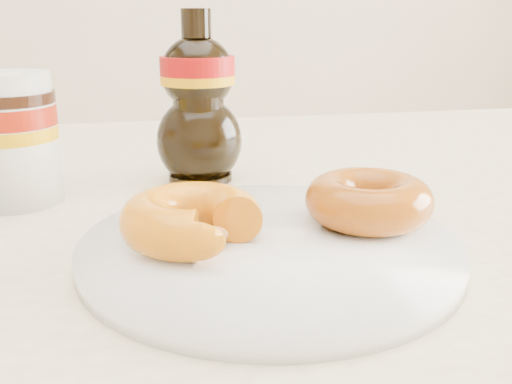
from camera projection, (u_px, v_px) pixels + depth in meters
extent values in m
cube|color=#FEF1C1|center=(184.00, 218.00, 0.57)|extent=(1.40, 0.90, 0.04)
cylinder|color=#C6B28C|center=(485.00, 312.00, 1.14)|extent=(0.06, 0.06, 0.71)
cylinder|color=white|center=(270.00, 247.00, 0.43)|extent=(0.28, 0.28, 0.01)
torus|color=white|center=(270.00, 246.00, 0.43)|extent=(0.28, 0.28, 0.01)
torus|color=orange|center=(192.00, 219.00, 0.41)|extent=(0.12, 0.12, 0.04)
torus|color=#914609|center=(369.00, 200.00, 0.45)|extent=(0.12, 0.12, 0.04)
cylinder|color=white|center=(12.00, 150.00, 0.54)|extent=(0.09, 0.09, 0.10)
cylinder|color=maroon|center=(8.00, 115.00, 0.53)|extent=(0.09, 0.09, 0.02)
cylinder|color=#D89905|center=(10.00, 133.00, 0.53)|extent=(0.09, 0.09, 0.01)
cylinder|color=black|center=(6.00, 97.00, 0.52)|extent=(0.09, 0.09, 0.01)
cylinder|color=white|center=(4.00, 84.00, 0.52)|extent=(0.08, 0.08, 0.02)
cylinder|color=black|center=(30.00, 161.00, 0.54)|extent=(0.05, 0.05, 0.08)
cylinder|color=beige|center=(30.00, 161.00, 0.54)|extent=(0.05, 0.05, 0.04)
cylinder|color=black|center=(25.00, 116.00, 0.53)|extent=(0.06, 0.06, 0.01)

